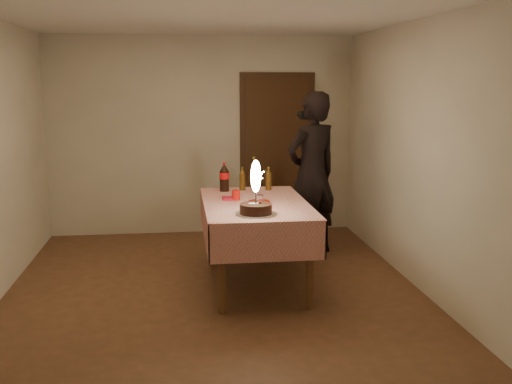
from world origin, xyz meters
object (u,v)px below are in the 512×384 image
dining_table (255,213)px  clear_cup (260,199)px  cola_bottle (224,177)px  amber_bottle_left (242,179)px  photographer (312,174)px  red_plate (259,202)px  red_cup (236,195)px  amber_bottle_right (268,179)px  birthday_cake (256,202)px

dining_table → clear_cup: size_ratio=19.11×
clear_cup → cola_bottle: (-0.29, 0.73, 0.11)m
amber_bottle_left → photographer: bearing=22.7°
red_plate → red_cup: 0.25m
amber_bottle_left → dining_table: bearing=-85.1°
cola_bottle → amber_bottle_left: cola_bottle is taller
dining_table → photographer: (0.80, 1.02, 0.22)m
amber_bottle_left → clear_cup: bearing=-83.4°
clear_cup → cola_bottle: bearing=111.5°
red_plate → clear_cup: 0.11m
clear_cup → cola_bottle: 0.80m
red_plate → cola_bottle: size_ratio=0.69×
red_cup → amber_bottle_right: (0.41, 0.52, 0.07)m
cola_bottle → dining_table: bearing=-68.0°
clear_cup → red_cup: bearing=133.4°
birthday_cake → photographer: bearing=61.1°
dining_table → red_plate: size_ratio=7.82×
red_plate → cola_bottle: cola_bottle is taller
red_cup → dining_table: bearing=-34.9°
cola_bottle → amber_bottle_left: 0.21m
cola_bottle → photographer: (1.05, 0.39, -0.04)m
dining_table → red_cup: bearing=145.1°
red_cup → birthday_cake: bearing=-80.2°
dining_table → red_cup: red_cup is taller
amber_bottle_left → photographer: size_ratio=0.13×
amber_bottle_right → photographer: 0.68m
red_cup → photographer: size_ratio=0.05×
dining_table → amber_bottle_left: amber_bottle_left is taller
red_plate → amber_bottle_right: size_ratio=0.86×
amber_bottle_left → red_cup: bearing=-102.8°
red_cup → photographer: bearing=42.6°
red_plate → red_cup: bearing=150.6°
amber_bottle_right → clear_cup: bearing=-104.8°
red_cup → photographer: 1.33m
red_cup → clear_cup: (0.21, -0.22, -0.01)m
birthday_cake → red_cup: 0.67m
red_cup → amber_bottle_right: 0.66m
cola_bottle → photographer: size_ratio=0.17×
red_plate → clear_cup: size_ratio=2.44×
amber_bottle_left → amber_bottle_right: 0.28m
dining_table → amber_bottle_left: size_ratio=6.75×
birthday_cake → cola_bottle: bearing=99.3°
red_plate → amber_bottle_right: 0.68m
dining_table → photographer: 1.32m
red_cup → amber_bottle_right: bearing=52.0°
amber_bottle_right → photographer: (0.57, 0.38, -0.01)m
red_plate → photographer: bearing=53.3°
amber_bottle_left → red_plate: bearing=-82.0°
red_cup → clear_cup: size_ratio=1.11×
birthday_cake → cola_bottle: (-0.19, 1.17, 0.04)m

